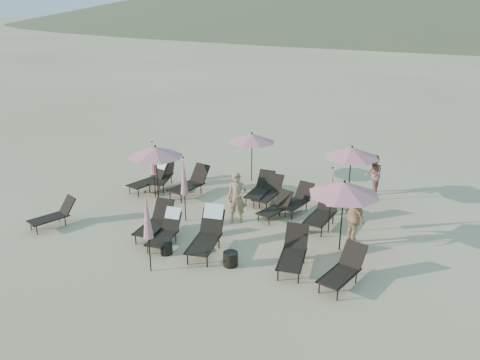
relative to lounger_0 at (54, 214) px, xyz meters
The scene contains 28 objects.
ground 5.85m from the lounger_0, ahead, with size 800.00×800.00×0.00m, color #D6BA8C.
lounger_0 is the anchor object (origin of this frame).
lounger_1 3.54m from the lounger_0, 15.73° to the left, with size 0.85×1.77×0.98m.
lounger_2 4.11m from the lounger_0, ahead, with size 0.79×1.62×0.97m.
lounger_3 5.47m from the lounger_0, ahead, with size 1.08×2.01×1.19m.
lounger_4 8.10m from the lounger_0, ahead, with size 1.00×1.84×1.01m.
lounger_5 9.55m from the lounger_0, ahead, with size 0.97×1.74×0.95m.
lounger_6 4.84m from the lounger_0, 78.18° to the left, with size 1.22×1.93×1.04m.
lounger_7 5.09m from the lounger_0, 59.94° to the left, with size 0.98×1.92×1.06m.
lounger_8 7.31m from the lounger_0, 44.62° to the left, with size 0.72×1.72×0.98m.
lounger_9 8.30m from the lounger_0, 34.98° to the left, with size 0.89×1.68×0.92m.
lounger_10 7.45m from the lounger_0, 31.72° to the left, with size 0.91×1.55×0.84m.
lounger_11 8.92m from the lounger_0, 26.75° to the left, with size 0.78×1.84×1.04m.
lounger_12 4.29m from the lounger_0, 78.83° to the left, with size 1.00×1.85×1.10m.
lounger_13 7.52m from the lounger_0, 41.85° to the left, with size 0.66×1.63×0.93m.
umbrella_open_0 4.06m from the lounger_0, 60.99° to the left, with size 2.04×2.04×2.20m.
umbrella_open_1 9.44m from the lounger_0, 16.24° to the left, with size 2.07×2.07×2.23m.
umbrella_open_2 8.12m from the lounger_0, 60.13° to the left, with size 1.95×1.95×2.09m.
umbrella_open_3 10.53m from the lounger_0, 37.95° to the left, with size 2.04×2.04×2.19m.
umbrella_closed_0 4.86m from the lounger_0, 11.33° to the right, with size 0.28×0.28×2.38m.
umbrella_closed_1 9.11m from the lounger_0, 22.96° to the left, with size 0.26×0.26×2.26m.
umbrella_closed_2 3.99m from the lounger_0, 66.53° to the left, with size 0.26×0.26×2.26m.
umbrella_closed_3 4.49m from the lounger_0, 31.57° to the left, with size 0.27×0.27×2.30m.
side_table_0 4.44m from the lounger_0, ahead, with size 0.37×0.37×0.47m, color black.
side_table_1 6.45m from the lounger_0, ahead, with size 0.42×0.42×0.41m, color black.
beachgoer_a 6.09m from the lounger_0, 29.48° to the left, with size 0.64×0.42×1.75m, color #9D7755.
beachgoer_b 11.69m from the lounger_0, 40.80° to the left, with size 0.77×0.60×1.58m, color #A86D56.
beachgoer_c 9.73m from the lounger_0, 18.70° to the left, with size 1.07×0.44×1.82m, color tan.
Camera 1 is at (6.05, -10.46, 6.79)m, focal length 35.00 mm.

